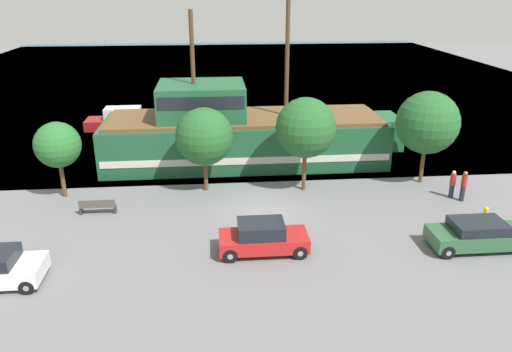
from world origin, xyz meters
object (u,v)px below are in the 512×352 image
Objects in this scene: pirate_ship at (241,133)px; parked_car_curb_front at (479,234)px; parked_car_curb_rear at (263,238)px; bench_promenade_east at (98,206)px; pedestrian_walking_far at (464,186)px; moored_boat_outer at (128,121)px; pedestrian_walking_near at (452,184)px; moored_boat_dockside at (335,123)px; fire_hydrant at (486,213)px.

pirate_ship is 16.89m from parked_car_curb_front.
parked_car_curb_front is 10.17m from parked_car_curb_rear.
pirate_ship is 10.60× the size of bench_promenade_east.
pedestrian_walking_far is at bearing -32.86° from pirate_ship.
pirate_ship is 11.48m from bench_promenade_east.
pedestrian_walking_far is (20.50, -0.09, 0.48)m from bench_promenade_east.
moored_boat_outer reaches higher than pedestrian_walking_near.
pirate_ship reaches higher than pedestrian_walking_near.
pedestrian_walking_near is at bearing 132.07° from pedestrian_walking_far.
moored_boat_outer is 30.00m from parked_car_curb_front.
moored_boat_dockside reaches higher than parked_car_curb_front.
moored_boat_dockside is at bearing 40.75° from pirate_ship.
pedestrian_walking_near is (11.82, -7.44, -1.20)m from pirate_ship.
bench_promenade_east is (-8.25, -7.82, -1.61)m from pirate_ship.
moored_boat_outer is at bearing 140.78° from pedestrian_walking_far.
bench_promenade_east is at bearing 179.75° from pedestrian_walking_far.
pirate_ship is 12.11× the size of pedestrian_walking_near.
parked_car_curb_front is at bearing -123.94° from fire_hydrant.
pedestrian_walking_far is at bearing -76.06° from moored_boat_dockside.
pirate_ship is at bearing 147.14° from pedestrian_walking_far.
pedestrian_walking_far is (12.25, -7.91, -1.13)m from pirate_ship.
parked_car_curb_rear is at bearing -158.10° from pedestrian_walking_far.
pedestrian_walking_far is at bearing -0.25° from bench_promenade_east.
moored_boat_outer is 3.87× the size of bench_promenade_east.
pedestrian_walking_far reaches higher than moored_boat_dockside.
fire_hydrant is at bearing -43.00° from moored_boat_outer.
pedestrian_walking_far is (3.77, -15.21, 0.33)m from moored_boat_dockside.
pedestrian_walking_near is (1.43, 5.80, 0.15)m from parked_car_curb_front.
parked_car_curb_front is at bearing -109.13° from pedestrian_walking_far.
bench_promenade_east is 1.06× the size of pedestrian_walking_far.
fire_hydrant is (3.81, -17.73, -0.18)m from moored_boat_dockside.
parked_car_curb_rear reaches higher than moored_boat_dockside.
bench_promenade_east is 20.50m from pedestrian_walking_far.
pedestrian_walking_near is (-0.46, 3.00, 0.44)m from fire_hydrant.
fire_hydrant is (12.05, 2.30, -0.34)m from parked_car_curb_rear.
pedestrian_walking_near is at bearing 76.20° from parked_car_curb_front.
bench_promenade_east is (-16.72, -15.12, -0.15)m from moored_boat_dockside.
pedestrian_walking_near is at bearing 24.58° from parked_car_curb_rear.
fire_hydrant is at bearing -81.18° from pedestrian_walking_near.
bench_promenade_east is 20.08m from pedestrian_walking_near.
pedestrian_walking_near is at bearing 98.82° from fire_hydrant.
pedestrian_walking_far is (-0.04, 2.53, 0.51)m from fire_hydrant.
moored_boat_dockside is 3.13× the size of bench_promenade_east.
pedestrian_walking_far is (21.38, -17.45, 0.26)m from moored_boat_outer.
bench_promenade_east is 1.14× the size of pedestrian_walking_near.
moored_boat_dockside is at bearing 103.94° from pedestrian_walking_far.
moored_boat_outer is (-9.13, 9.54, -1.38)m from pirate_ship.
fire_hydrant is 0.42× the size of pedestrian_walking_far.
parked_car_curb_front is at bearing -16.21° from bench_promenade_east.
moored_boat_outer is at bearing 130.60° from parked_car_curb_front.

